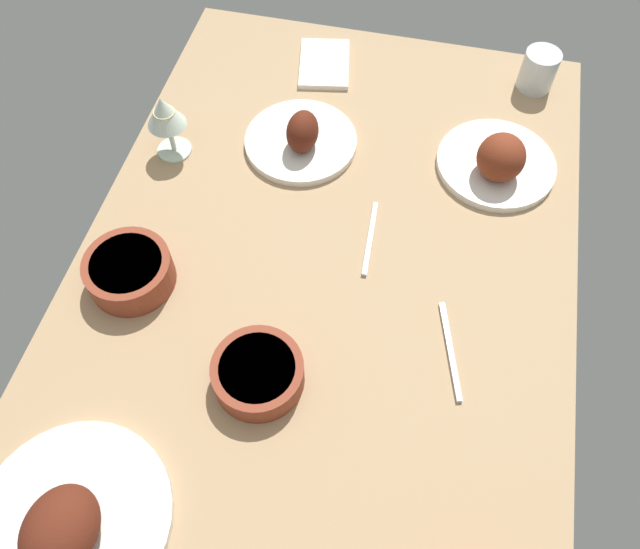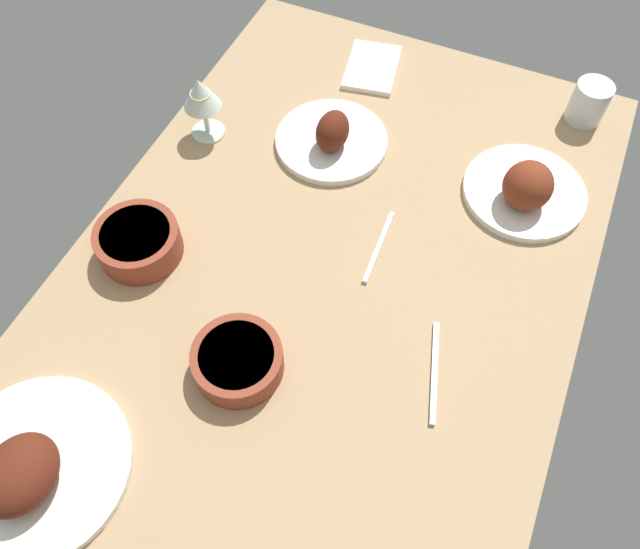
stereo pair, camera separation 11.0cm
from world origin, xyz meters
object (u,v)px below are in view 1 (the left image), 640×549
plate_far_side (68,524)px  bowl_soup (129,271)px  wine_glass (165,115)px  water_tumbler (538,70)px  spoon_loose (370,238)px  fork_loose (450,350)px  bowl_sauce (258,373)px  plate_near_viewer (498,161)px  plate_center_main (301,138)px  folded_napkin (324,64)px

plate_far_side → bowl_soup: size_ratio=1.88×
plate_far_side → wine_glass: (72.29, 10.98, 7.14)cm
plate_far_side → water_tumbler: 123.73cm
spoon_loose → fork_loose: bearing=-141.6°
bowl_sauce → fork_loose: (12.01, -29.67, -2.42)cm
plate_near_viewer → bowl_soup: size_ratio=1.55×
water_tumbler → wine_glass: bearing=117.0°
plate_far_side → bowl_soup: plate_far_side is taller
plate_near_viewer → fork_loose: plate_near_viewer is taller
plate_center_main → plate_near_viewer: (1.98, -39.37, 0.86)cm
wine_glass → fork_loose: 69.22cm
plate_near_viewer → bowl_sauce: plate_near_viewer is taller
spoon_loose → wine_glass: bearing=70.4°
plate_center_main → bowl_sauce: size_ratio=1.56×
folded_napkin → fork_loose: size_ratio=0.89×
wine_glass → folded_napkin: bearing=-37.0°
bowl_sauce → folded_napkin: (76.57, 6.50, -2.22)cm
plate_center_main → fork_loose: plate_center_main is taller
bowl_soup → water_tumbler: 95.07cm
folded_napkin → plate_near_viewer: bearing=-119.9°
wine_glass → water_tumbler: wine_glass is taller
plate_center_main → spoon_loose: bearing=-137.7°
wine_glass → water_tumbler: bearing=-63.0°
wine_glass → water_tumbler: size_ratio=1.61×
plate_center_main → folded_napkin: size_ratio=1.45×
plate_near_viewer → plate_far_side: bearing=146.6°
bowl_soup → folded_napkin: bearing=-18.0°
plate_center_main → wine_glass: (-6.97, 25.14, 7.54)cm
bowl_soup → spoon_loose: bowl_soup is taller
plate_far_side → wine_glass: size_ratio=2.04×
water_tumbler → plate_near_viewer: bearing=167.0°
plate_near_viewer → spoon_loose: bearing=135.7°
plate_center_main → wine_glass: size_ratio=1.65×
plate_far_side → bowl_sauce: size_ratio=1.93×
plate_near_viewer → bowl_soup: (-40.22, 60.88, 0.01)cm
bowl_soup → spoon_loose: bearing=-65.1°
wine_glass → spoon_loose: size_ratio=0.85×
wine_glass → spoon_loose: wine_glass is taller
bowl_soup → folded_napkin: bowl_soup is taller
bowl_sauce → wine_glass: (44.44, 30.74, 7.11)cm
spoon_loose → bowl_sauce: bearing=155.5°
plate_far_side → bowl_sauce: bearing=-35.4°
bowl_sauce → bowl_soup: bowl_soup is taller
plate_near_viewer → fork_loose: bearing=174.3°
bowl_soup → bowl_sauce: bearing=-115.9°
bowl_sauce → bowl_soup: 30.15cm
wine_glass → folded_napkin: size_ratio=0.88×
folded_napkin → spoon_loose: 48.86cm
plate_center_main → bowl_soup: size_ratio=1.51×
wine_glass → folded_napkin: (32.13, -24.24, -9.33)cm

